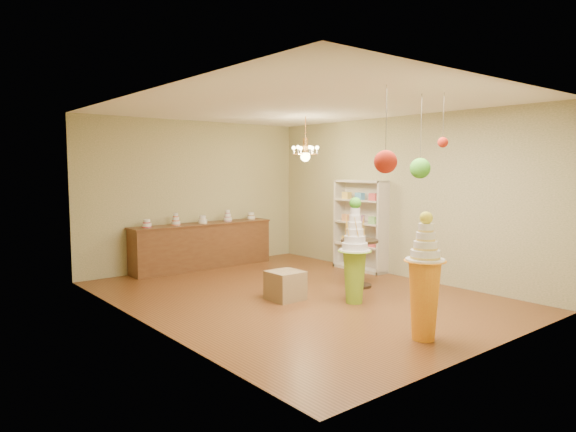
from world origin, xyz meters
TOP-DOWN VIEW (x-y plane):
  - floor at (0.00, 0.00)m, footprint 6.50×6.50m
  - ceiling at (0.00, 0.00)m, footprint 6.50×6.50m
  - wall_back at (0.00, 3.25)m, footprint 5.00×0.04m
  - wall_front at (0.00, -3.25)m, footprint 5.00×0.04m
  - wall_left at (-2.50, 0.00)m, footprint 0.04×6.50m
  - wall_right at (2.50, 0.00)m, footprint 0.04×6.50m
  - pedestal_green at (0.40, -0.88)m, footprint 0.55×0.55m
  - pedestal_orange at (-0.18, -2.56)m, footprint 0.51×0.51m
  - burlap_riser at (-0.29, -0.07)m, footprint 0.49×0.49m
  - sideboard at (0.00, 2.97)m, footprint 3.04×0.54m
  - shelving_unit at (2.34, 0.80)m, footprint 0.33×1.20m
  - round_table at (1.24, -0.20)m, footprint 0.78×0.78m
  - vase at (1.24, -0.20)m, footprint 0.21×0.21m
  - pom_red_left at (-0.53, -2.22)m, footprint 0.27×0.27m
  - pom_green_mid at (0.40, -2.03)m, footprint 0.27×0.27m
  - pom_red_right at (0.52, -2.28)m, footprint 0.13×0.13m
  - chandelier at (1.17, 1.14)m, footprint 0.62×0.62m

SIDE VIEW (x-z plane):
  - floor at x=0.00m, z-range 0.00..0.00m
  - burlap_riser at x=-0.29m, z-range 0.00..0.45m
  - sideboard at x=0.00m, z-range -0.10..1.06m
  - round_table at x=1.24m, z-range 0.12..0.94m
  - pedestal_orange at x=-0.18m, z-range -0.15..1.38m
  - pedestal_green at x=0.40m, z-range -0.17..1.43m
  - shelving_unit at x=2.34m, z-range 0.00..1.80m
  - vase at x=1.24m, z-range 0.82..1.00m
  - wall_back at x=0.00m, z-range 0.00..3.00m
  - wall_front at x=0.00m, z-range 0.00..3.00m
  - wall_left at x=-2.50m, z-range 0.00..3.00m
  - wall_right at x=2.50m, z-range 0.00..3.00m
  - pom_green_mid at x=0.40m, z-range 1.49..2.59m
  - pom_red_left at x=-0.53m, z-range 1.60..2.63m
  - chandelier at x=1.17m, z-range 1.88..2.73m
  - pom_red_right at x=0.52m, z-range 2.03..2.72m
  - ceiling at x=0.00m, z-range 3.00..3.00m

